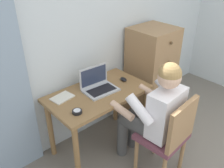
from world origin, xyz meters
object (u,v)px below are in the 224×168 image
object	(u,v)px
person_seated	(154,111)
desk	(99,102)
chair	(169,135)
laptop	(98,85)
desk_clock	(77,112)
notebook_pad	(62,98)
computer_mouse	(123,79)
dresser	(151,73)

from	to	relation	value
person_seated	desk	bearing A→B (deg)	110.89
chair	laptop	distance (m)	0.85
chair	person_seated	distance (m)	0.26
chair	person_seated	xyz separation A→B (m)	(-0.01, 0.18, 0.18)
chair	desk_clock	world-z (taller)	chair
desk	notebook_pad	size ratio (longest dim) A/B	5.02
computer_mouse	person_seated	bearing A→B (deg)	-90.47
dresser	laptop	world-z (taller)	dresser
dresser	person_seated	xyz separation A→B (m)	(-0.72, -0.63, 0.09)
laptop	notebook_pad	xyz separation A→B (m)	(-0.37, 0.11, -0.05)
laptop	computer_mouse	bearing A→B (deg)	-6.21
desk_clock	chair	bearing A→B (deg)	-44.85
person_seated	laptop	xyz separation A→B (m)	(-0.18, 0.60, 0.09)
computer_mouse	notebook_pad	size ratio (longest dim) A/B	0.48
person_seated	laptop	bearing A→B (deg)	106.46
dresser	chair	size ratio (longest dim) A/B	1.34
desk	notebook_pad	xyz separation A→B (m)	(-0.34, 0.15, 0.13)
desk_clock	laptop	bearing A→B (deg)	25.60
laptop	desk_clock	bearing A→B (deg)	-154.40
person_seated	dresser	bearing A→B (deg)	41.47
desk	notebook_pad	bearing A→B (deg)	155.92
notebook_pad	person_seated	bearing A→B (deg)	-60.47
dresser	notebook_pad	world-z (taller)	dresser
desk	dresser	xyz separation A→B (m)	(0.93, 0.07, -0.01)
chair	desk_clock	distance (m)	0.87
dresser	desk_clock	distance (m)	1.33
desk	computer_mouse	size ratio (longest dim) A/B	10.55
desk_clock	notebook_pad	xyz separation A→B (m)	(0.03, 0.30, -0.01)
person_seated	desk_clock	world-z (taller)	person_seated
desk	person_seated	world-z (taller)	person_seated
person_seated	notebook_pad	bearing A→B (deg)	127.71
person_seated	notebook_pad	xyz separation A→B (m)	(-0.55, 0.71, 0.04)
laptop	dresser	bearing A→B (deg)	1.96
laptop	desk	bearing A→B (deg)	-131.44
desk	dresser	world-z (taller)	dresser
dresser	computer_mouse	bearing A→B (deg)	-173.25
dresser	laptop	distance (m)	0.91
chair	notebook_pad	world-z (taller)	chair
desk	person_seated	bearing A→B (deg)	-69.11
chair	computer_mouse	world-z (taller)	chair
desk_clock	desk	bearing A→B (deg)	22.52
desk	desk_clock	bearing A→B (deg)	-157.48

